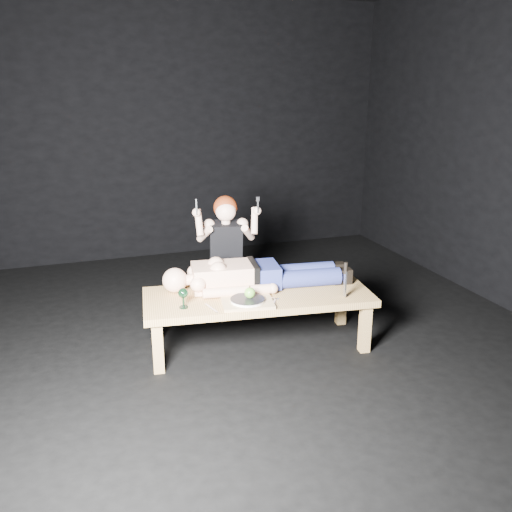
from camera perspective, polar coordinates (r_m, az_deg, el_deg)
name	(u,v)px	position (r m, az deg, el deg)	size (l,w,h in m)	color
ground	(246,334)	(4.71, -1.05, -8.11)	(5.00, 5.00, 0.00)	black
back_wall	(180,131)	(6.68, -7.90, 12.84)	(5.00, 5.00, 0.00)	black
table	(258,320)	(4.42, 0.21, -6.69)	(1.79, 0.67, 0.45)	tan
lying_man	(260,272)	(4.45, 0.44, -1.63)	(1.72, 0.53, 0.25)	#E1B192
kneeling_woman	(226,254)	(4.91, -3.20, 0.24)	(0.62, 0.69, 1.16)	black
serving_tray	(247,303)	(4.13, -0.89, -4.89)	(0.38, 0.28, 0.02)	tan
plate	(247,300)	(4.12, -0.90, -4.62)	(0.26, 0.26, 0.02)	white
apple	(250,293)	(4.12, -0.65, -3.87)	(0.08, 0.08, 0.08)	#4D9220
goblet	(183,298)	(4.08, -7.61, -4.38)	(0.07, 0.07, 0.15)	black
fork_flat	(211,308)	(4.07, -4.70, -5.46)	(0.02, 0.19, 0.01)	#B2B2B7
knife_flat	(273,303)	(4.15, 1.84, -4.96)	(0.02, 0.19, 0.01)	#B2B2B7
spoon_flat	(268,297)	(4.26, 1.23, -4.33)	(0.02, 0.19, 0.01)	#B2B2B7
carving_knife	(345,280)	(4.27, 9.31, -2.49)	(0.04, 0.04, 0.29)	#B2B2B7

